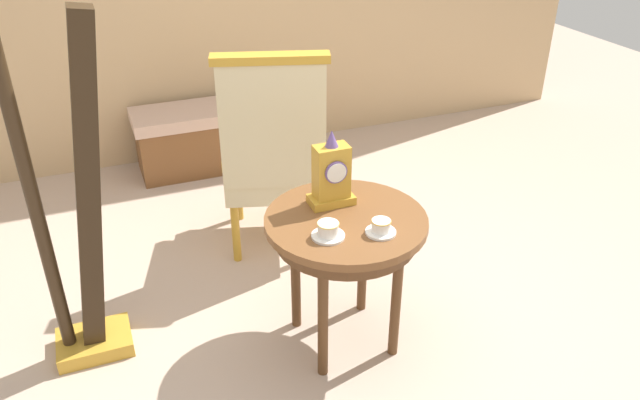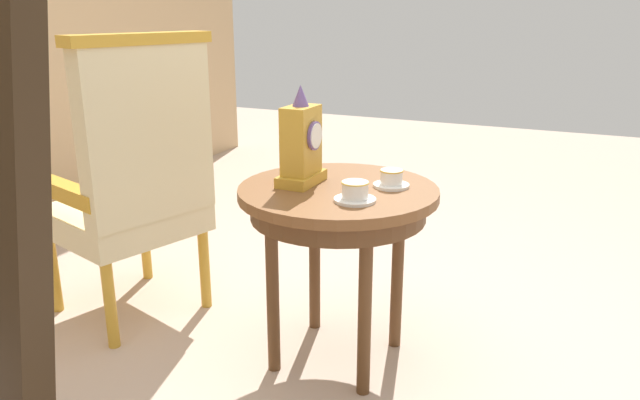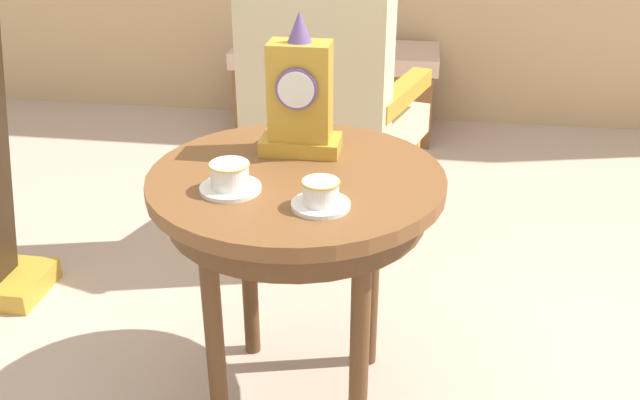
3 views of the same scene
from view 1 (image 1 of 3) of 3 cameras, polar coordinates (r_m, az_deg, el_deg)
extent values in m
plane|color=#BCA38E|center=(2.96, 0.13, -12.31)|extent=(10.00, 10.00, 0.00)
cylinder|color=brown|center=(2.58, 2.37, -1.93)|extent=(0.68, 0.68, 0.03)
cylinder|color=#56351C|center=(2.61, 2.35, -2.92)|extent=(0.60, 0.60, 0.07)
cylinder|color=#56351C|center=(2.94, 3.94, -5.12)|extent=(0.04, 0.04, 0.61)
cylinder|color=#56351C|center=(2.84, -2.25, -6.53)|extent=(0.04, 0.04, 0.61)
cylinder|color=#56351C|center=(2.59, 0.27, -10.58)|extent=(0.04, 0.04, 0.61)
cylinder|color=#56351C|center=(2.70, 6.97, -8.84)|extent=(0.04, 0.04, 0.61)
cylinder|color=white|center=(2.44, 0.74, -3.28)|extent=(0.13, 0.13, 0.01)
cylinder|color=white|center=(2.42, 0.74, -2.64)|extent=(0.08, 0.08, 0.05)
torus|color=gold|center=(2.41, 0.75, -2.16)|extent=(0.09, 0.09, 0.00)
cylinder|color=white|center=(2.47, 5.55, -2.93)|extent=(0.12, 0.12, 0.01)
cylinder|color=white|center=(2.46, 5.59, -2.34)|extent=(0.07, 0.07, 0.05)
torus|color=gold|center=(2.45, 5.61, -1.91)|extent=(0.08, 0.08, 0.00)
cube|color=gold|center=(2.66, 1.02, 0.05)|extent=(0.19, 0.11, 0.04)
cube|color=gold|center=(2.60, 1.04, 2.61)|extent=(0.14, 0.09, 0.23)
cylinder|color=#664C8C|center=(2.55, 1.48, 2.53)|extent=(0.10, 0.01, 0.10)
cylinder|color=white|center=(2.54, 1.54, 2.47)|extent=(0.08, 0.00, 0.08)
cone|color=#664C8C|center=(2.53, 1.07, 5.64)|extent=(0.06, 0.06, 0.07)
cube|color=beige|center=(3.45, -4.16, 2.38)|extent=(0.65, 0.65, 0.11)
cube|color=beige|center=(3.10, -4.33, 6.72)|extent=(0.52, 0.24, 0.64)
cube|color=gold|center=(2.98, -4.58, 12.76)|extent=(0.57, 0.26, 0.04)
cube|color=gold|center=(3.39, -0.36, 5.02)|extent=(0.20, 0.47, 0.06)
cube|color=gold|center=(3.39, -8.16, 4.70)|extent=(0.20, 0.47, 0.06)
cylinder|color=gold|center=(3.76, -0.76, 0.90)|extent=(0.04, 0.04, 0.35)
cylinder|color=gold|center=(3.76, -7.46, 0.63)|extent=(0.04, 0.04, 0.35)
cylinder|color=gold|center=(3.38, -0.22, -2.64)|extent=(0.04, 0.04, 0.35)
cylinder|color=gold|center=(3.38, -7.68, -2.95)|extent=(0.04, 0.04, 0.35)
cube|color=gold|center=(3.05, -19.84, -12.10)|extent=(0.32, 0.24, 0.07)
cylinder|color=#332314|center=(2.62, -24.97, 1.22)|extent=(0.06, 0.06, 1.56)
cube|color=black|center=(2.64, -20.40, 0.68)|extent=(0.28, 0.11, 1.44)
cube|color=#CCA893|center=(4.36, -10.24, 7.84)|extent=(1.01, 0.40, 0.08)
cube|color=brown|center=(4.45, -9.99, 5.21)|extent=(0.97, 0.38, 0.36)
camera|label=2|loc=(1.71, -51.01, -8.50)|focal=34.62mm
camera|label=3|loc=(1.47, 36.52, -4.42)|focal=39.32mm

